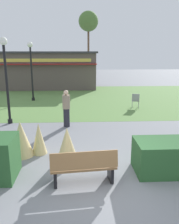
{
  "coord_description": "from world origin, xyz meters",
  "views": [
    {
      "loc": [
        -0.68,
        -5.21,
        3.35
      ],
      "look_at": [
        -0.23,
        4.01,
        0.97
      ],
      "focal_mm": 37.71,
      "sensor_mm": 36.0,
      "label": 1
    }
  ],
  "objects_px": {
    "lamppost_far": "(31,64)",
    "parked_car_west_slot": "(65,74)",
    "park_bench": "(84,167)",
    "tree_right_bg": "(88,22)",
    "cafe_chair_west": "(136,100)",
    "food_kiosk": "(47,70)",
    "lamppost_mid": "(6,70)",
    "person_strolling": "(66,108)"
  },
  "relations": [
    {
      "from": "person_strolling",
      "to": "lamppost_far",
      "type": "bearing_deg",
      "value": 11.57
    },
    {
      "from": "food_kiosk",
      "to": "parked_car_west_slot",
      "type": "distance_m",
      "value": 6.76
    },
    {
      "from": "park_bench",
      "to": "food_kiosk",
      "type": "height_order",
      "value": "food_kiosk"
    },
    {
      "from": "food_kiosk",
      "to": "cafe_chair_west",
      "type": "height_order",
      "value": "food_kiosk"
    },
    {
      "from": "park_bench",
      "to": "lamppost_mid",
      "type": "distance_m",
      "value": 6.79
    },
    {
      "from": "person_strolling",
      "to": "tree_right_bg",
      "type": "xyz_separation_m",
      "value": [
        2.11,
        25.05,
        6.54
      ]
    },
    {
      "from": "cafe_chair_west",
      "to": "person_strolling",
      "type": "bearing_deg",
      "value": -139.18
    },
    {
      "from": "lamppost_mid",
      "to": "cafe_chair_west",
      "type": "xyz_separation_m",
      "value": [
        6.76,
        2.8,
        -1.99
      ]
    },
    {
      "from": "lamppost_far",
      "to": "cafe_chair_west",
      "type": "relative_size",
      "value": 4.47
    },
    {
      "from": "food_kiosk",
      "to": "parked_car_west_slot",
      "type": "bearing_deg",
      "value": 78.68
    },
    {
      "from": "lamppost_far",
      "to": "parked_car_west_slot",
      "type": "relative_size",
      "value": 0.94
    },
    {
      "from": "lamppost_far",
      "to": "person_strolling",
      "type": "bearing_deg",
      "value": -66.66
    },
    {
      "from": "lamppost_far",
      "to": "tree_right_bg",
      "type": "bearing_deg",
      "value": 75.97
    },
    {
      "from": "lamppost_far",
      "to": "cafe_chair_west",
      "type": "bearing_deg",
      "value": -21.52
    },
    {
      "from": "lamppost_far",
      "to": "cafe_chair_west",
      "type": "height_order",
      "value": "lamppost_far"
    },
    {
      "from": "park_bench",
      "to": "tree_right_bg",
      "type": "xyz_separation_m",
      "value": [
        1.46,
        29.9,
        6.92
      ]
    },
    {
      "from": "park_bench",
      "to": "tree_right_bg",
      "type": "bearing_deg",
      "value": 87.21
    },
    {
      "from": "cafe_chair_west",
      "to": "tree_right_bg",
      "type": "height_order",
      "value": "tree_right_bg"
    },
    {
      "from": "food_kiosk",
      "to": "parked_car_west_slot",
      "type": "relative_size",
      "value": 2.18
    },
    {
      "from": "park_bench",
      "to": "food_kiosk",
      "type": "relative_size",
      "value": 0.19
    },
    {
      "from": "parked_car_west_slot",
      "to": "tree_right_bg",
      "type": "distance_m",
      "value": 9.86
    },
    {
      "from": "park_bench",
      "to": "lamppost_mid",
      "type": "bearing_deg",
      "value": 121.68
    },
    {
      "from": "park_bench",
      "to": "cafe_chair_west",
      "type": "relative_size",
      "value": 1.96
    },
    {
      "from": "food_kiosk",
      "to": "cafe_chair_west",
      "type": "xyz_separation_m",
      "value": [
        6.32,
        -8.57,
        -1.16
      ]
    },
    {
      "from": "lamppost_far",
      "to": "parked_car_west_slot",
      "type": "height_order",
      "value": "lamppost_far"
    },
    {
      "from": "person_strolling",
      "to": "food_kiosk",
      "type": "bearing_deg",
      "value": -0.9
    },
    {
      "from": "food_kiosk",
      "to": "parked_car_west_slot",
      "type": "height_order",
      "value": "food_kiosk"
    },
    {
      "from": "person_strolling",
      "to": "parked_car_west_slot",
      "type": "distance_m",
      "value": 18.61
    },
    {
      "from": "park_bench",
      "to": "food_kiosk",
      "type": "distance_m",
      "value": 17.18
    },
    {
      "from": "parked_car_west_slot",
      "to": "tree_right_bg",
      "type": "xyz_separation_m",
      "value": [
        3.11,
        6.47,
        6.76
      ]
    },
    {
      "from": "park_bench",
      "to": "lamppost_far",
      "type": "distance_m",
      "value": 11.59
    },
    {
      "from": "park_bench",
      "to": "person_strolling",
      "type": "bearing_deg",
      "value": 97.72
    },
    {
      "from": "cafe_chair_west",
      "to": "parked_car_west_slot",
      "type": "height_order",
      "value": "parked_car_west_slot"
    },
    {
      "from": "lamppost_mid",
      "to": "tree_right_bg",
      "type": "distance_m",
      "value": 25.34
    },
    {
      "from": "lamppost_mid",
      "to": "person_strolling",
      "type": "distance_m",
      "value": 3.27
    },
    {
      "from": "lamppost_far",
      "to": "parked_car_west_slot",
      "type": "bearing_deg",
      "value": 82.6
    },
    {
      "from": "person_strolling",
      "to": "cafe_chair_west",
      "type": "bearing_deg",
      "value": -60.95
    },
    {
      "from": "parked_car_west_slot",
      "to": "tree_right_bg",
      "type": "relative_size",
      "value": 0.47
    },
    {
      "from": "lamppost_far",
      "to": "cafe_chair_west",
      "type": "xyz_separation_m",
      "value": [
        6.63,
        -2.62,
        -1.99
      ]
    },
    {
      "from": "parked_car_west_slot",
      "to": "cafe_chair_west",
      "type": "bearing_deg",
      "value": -71.66
    },
    {
      "from": "lamppost_far",
      "to": "parked_car_west_slot",
      "type": "distance_m",
      "value": 12.74
    },
    {
      "from": "parked_car_west_slot",
      "to": "tree_right_bg",
      "type": "bearing_deg",
      "value": 64.29
    }
  ]
}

